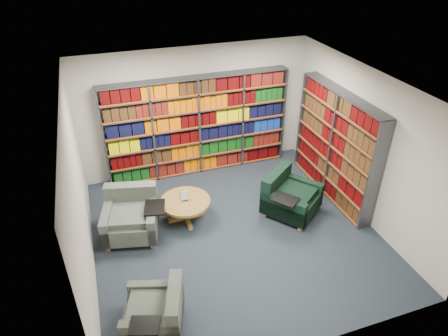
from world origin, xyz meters
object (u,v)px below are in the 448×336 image
object	(u,v)px
chair_teal_left	(132,216)
chair_green_right	(288,197)
chair_teal_front	(159,313)
coffee_table	(185,204)

from	to	relation	value
chair_teal_left	chair_green_right	bearing A→B (deg)	-7.22
chair_green_right	chair_teal_front	distance (m)	3.41
chair_teal_left	chair_green_right	world-z (taller)	chair_teal_left
chair_teal_left	chair_teal_front	world-z (taller)	chair_teal_left
chair_teal_left	coffee_table	xyz separation A→B (m)	(1.01, 0.02, 0.01)
chair_green_right	chair_teal_front	xyz separation A→B (m)	(-2.88, -1.82, -0.05)
chair_teal_left	coffee_table	world-z (taller)	chair_teal_left
chair_teal_front	coffee_table	bearing A→B (deg)	67.08
coffee_table	chair_teal_front	bearing A→B (deg)	-112.92
chair_green_right	chair_teal_front	size ratio (longest dim) A/B	1.23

